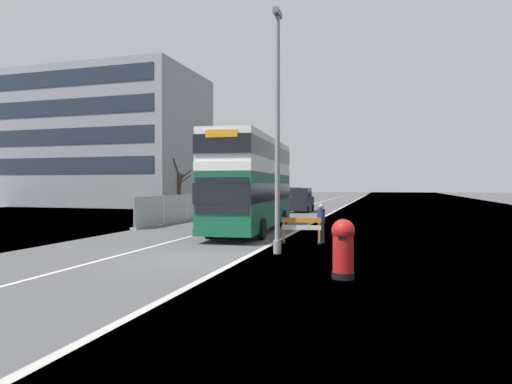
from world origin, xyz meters
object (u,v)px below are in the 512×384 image
at_px(lamppost_foreground, 277,139).
at_px(roadworks_barrier, 301,227).
at_px(double_decker_bus, 252,182).
at_px(pedestrian_at_kerb, 321,223).
at_px(car_receding_far, 293,196).
at_px(red_pillar_postbox, 343,246).
at_px(car_receding_mid, 280,199).
at_px(car_oncoming_near, 301,201).

relative_size(lamppost_foreground, roadworks_barrier, 5.21).
bearing_deg(double_decker_bus, pedestrian_at_kerb, -40.15).
distance_m(car_receding_far, pedestrian_at_kerb, 38.09).
height_order(car_receding_far, pedestrian_at_kerb, car_receding_far).
xyz_separation_m(red_pillar_postbox, pedestrian_at_kerb, (-1.62, 7.18, -0.03)).
bearing_deg(car_receding_mid, double_decker_bus, -80.37).
bearing_deg(pedestrian_at_kerb, lamppost_foreground, -107.62).
distance_m(lamppost_foreground, red_pillar_postbox, 5.67).
distance_m(car_receding_mid, pedestrian_at_kerb, 28.57).
height_order(lamppost_foreground, pedestrian_at_kerb, lamppost_foreground).
relative_size(lamppost_foreground, car_oncoming_near, 2.16).
relative_size(red_pillar_postbox, pedestrian_at_kerb, 0.95).
bearing_deg(red_pillar_postbox, double_decker_bus, 118.68).
distance_m(double_decker_bus, red_pillar_postbox, 12.44).
xyz_separation_m(double_decker_bus, car_receding_mid, (-4.03, 23.72, -1.69)).
distance_m(lamppost_foreground, car_receding_mid, 31.83).
relative_size(double_decker_bus, pedestrian_at_kerb, 6.77).
xyz_separation_m(double_decker_bus, pedestrian_at_kerb, (4.29, -3.62, -1.81)).
bearing_deg(double_decker_bus, lamppost_foreground, -65.97).
bearing_deg(car_oncoming_near, car_receding_far, 104.38).
distance_m(car_oncoming_near, pedestrian_at_kerb, 21.86).
distance_m(lamppost_foreground, pedestrian_at_kerb, 4.99).
distance_m(red_pillar_postbox, roadworks_barrier, 7.14).
bearing_deg(car_receding_far, car_oncoming_near, -75.62).
distance_m(lamppost_foreground, car_receding_far, 41.40).
height_order(car_receding_mid, pedestrian_at_kerb, car_receding_mid).
bearing_deg(roadworks_barrier, red_pillar_postbox, -70.32).
height_order(car_oncoming_near, car_receding_far, car_oncoming_near).
distance_m(double_decker_bus, car_receding_mid, 24.11).
relative_size(double_decker_bus, car_receding_far, 2.83).
xyz_separation_m(double_decker_bus, red_pillar_postbox, (5.91, -10.80, -1.79)).
xyz_separation_m(lamppost_foreground, red_pillar_postbox, (2.73, -3.68, -3.34)).
bearing_deg(car_receding_far, car_receding_mid, -86.44).
height_order(lamppost_foreground, car_receding_far, lamppost_foreground).
bearing_deg(car_receding_mid, pedestrian_at_kerb, -73.08).
bearing_deg(pedestrian_at_kerb, car_receding_far, 103.54).
bearing_deg(double_decker_bus, red_pillar_postbox, -61.32).
bearing_deg(lamppost_foreground, roadworks_barrier, 83.84).
xyz_separation_m(red_pillar_postbox, car_oncoming_near, (-6.51, 28.49, 0.15)).
distance_m(car_oncoming_near, car_receding_mid, 6.93).
xyz_separation_m(car_oncoming_near, car_receding_far, (-4.03, 15.72, -0.01)).
bearing_deg(car_oncoming_near, car_receding_mid, 119.64).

